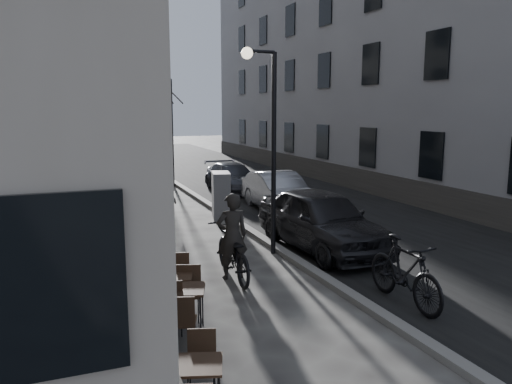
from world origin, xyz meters
TOP-DOWN VIEW (x-y plane):
  - ground at (0.00, 0.00)m, footprint 120.00×120.00m
  - road at (3.85, 16.00)m, footprint 7.30×60.00m
  - kerb at (0.20, 16.00)m, footprint 0.25×60.00m
  - building_right at (9.50, 16.50)m, footprint 4.00×35.00m
  - streetlamp_near at (-0.17, 6.00)m, footprint 0.90×0.28m
  - streetlamp_far at (-0.17, 18.00)m, footprint 0.90×0.28m
  - tree_near at (-0.10, 21.00)m, footprint 2.40×2.40m
  - tree_far at (-0.10, 27.00)m, footprint 2.40×2.40m
  - bistro_set_a at (-3.54, 0.03)m, footprint 0.79×1.42m
  - bistro_set_b at (-3.17, 2.29)m, footprint 0.91×1.63m
  - bistro_set_c at (-3.21, 2.99)m, footprint 0.92×1.67m
  - utility_cabinet at (0.04, 10.54)m, footprint 0.78×1.13m
  - bicycle at (-1.58, 4.60)m, footprint 0.84×2.22m
  - cyclist_rider at (-1.58, 4.60)m, footprint 0.70×0.48m
  - pedestrian_near at (-3.55, 5.35)m, footprint 1.10×1.05m
  - pedestrian_mid at (-2.00, 10.51)m, footprint 1.26×0.93m
  - pedestrian_far at (-2.28, 9.54)m, footprint 1.09×0.72m
  - car_near at (1.33, 5.90)m, footprint 2.09×4.75m
  - car_mid at (2.30, 10.85)m, footprint 1.59×4.27m
  - car_far at (2.17, 15.58)m, footprint 1.73×4.25m
  - moped at (0.96, 2.00)m, footprint 0.61×2.14m

SIDE VIEW (x-z plane):
  - ground at x=0.00m, z-range 0.00..0.00m
  - road at x=3.85m, z-range 0.00..0.00m
  - kerb at x=0.20m, z-range 0.00..0.12m
  - bistro_set_a at x=-3.54m, z-range 0.01..0.82m
  - bistro_set_b at x=-3.17m, z-range 0.01..0.95m
  - bistro_set_c at x=-3.21m, z-range 0.01..0.97m
  - bicycle at x=-1.58m, z-range 0.00..1.16m
  - car_far at x=2.17m, z-range 0.00..1.23m
  - moped at x=0.96m, z-range 0.00..1.28m
  - car_mid at x=2.30m, z-range 0.00..1.39m
  - utility_cabinet at x=0.04m, z-range 0.00..1.55m
  - car_near at x=1.33m, z-range 0.00..1.59m
  - pedestrian_far at x=-2.28m, z-range 0.00..1.73m
  - pedestrian_mid at x=-2.00m, z-range 0.00..1.75m
  - pedestrian_near at x=-3.55m, z-range 0.00..1.79m
  - cyclist_rider at x=-1.58m, z-range 0.00..1.89m
  - streetlamp_near at x=-0.17m, z-range 0.62..5.71m
  - streetlamp_far at x=-0.17m, z-range 0.62..5.71m
  - tree_near at x=-0.10m, z-range 1.81..7.51m
  - tree_far at x=-0.10m, z-range 1.81..7.51m
  - building_right at x=9.50m, z-range 0.00..16.00m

